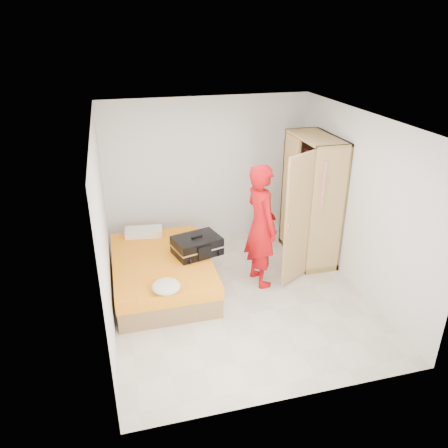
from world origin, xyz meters
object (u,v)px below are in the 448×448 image
object	(u,v)px
bed	(162,272)
round_cushion	(166,286)
person	(261,226)
suitcase	(197,246)
wardrobe	(310,204)

from	to	relation	value
bed	round_cushion	xyz separation A→B (m)	(-0.04, -0.90, 0.32)
bed	person	distance (m)	1.65
bed	suitcase	world-z (taller)	suitcase
person	wardrobe	bearing A→B (deg)	-72.13
person	suitcase	distance (m)	1.01
bed	suitcase	xyz separation A→B (m)	(0.55, 0.01, 0.38)
round_cushion	bed	bearing A→B (deg)	87.29
suitcase	person	bearing A→B (deg)	-28.21
bed	wardrobe	size ratio (longest dim) A/B	0.96
wardrobe	person	xyz separation A→B (m)	(-1.02, -0.51, -0.05)
wardrobe	suitcase	world-z (taller)	wardrobe
person	round_cushion	distance (m)	1.71
wardrobe	round_cushion	world-z (taller)	wardrobe
bed	person	bearing A→B (deg)	-8.25
round_cushion	person	bearing A→B (deg)	24.22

